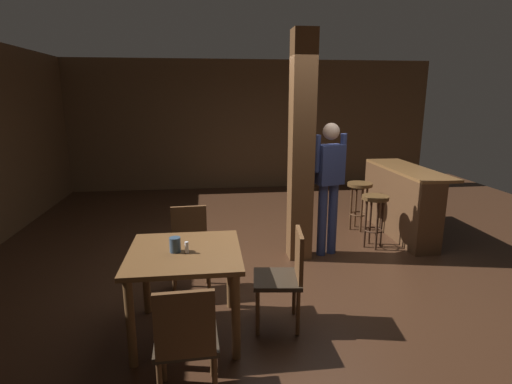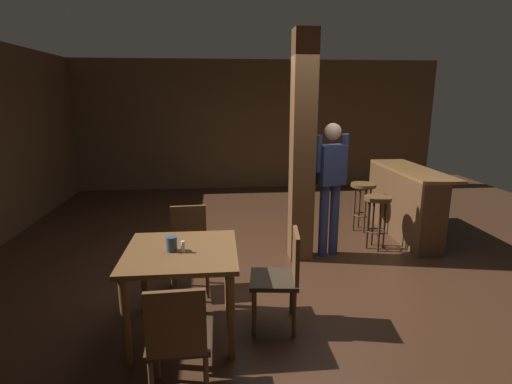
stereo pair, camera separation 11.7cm
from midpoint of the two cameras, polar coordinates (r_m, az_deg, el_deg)
ground_plane at (r=4.96m, az=6.24°, el=-10.85°), size 10.80×10.80×0.00m
wall_back at (r=8.99m, az=0.66°, el=9.52°), size 8.00×0.10×2.80m
pillar at (r=4.94m, az=7.35°, el=5.98°), size 0.28×0.28×2.80m
dining_table at (r=3.51m, az=-9.62°, el=-10.17°), size 0.94×0.94×0.78m
chair_north at (r=4.33m, az=-8.74°, el=-7.39°), size 0.45×0.45×0.89m
chair_south at (r=2.82m, az=-9.84°, el=-19.77°), size 0.44×0.44×0.89m
chair_east at (r=3.63m, az=4.74°, el=-11.56°), size 0.47×0.47×0.89m
napkin_cup at (r=3.43m, az=-11.01°, el=-7.29°), size 0.09×0.09×0.13m
salt_shaker at (r=3.39m, az=-9.41°, el=-7.73°), size 0.03×0.03×0.10m
standing_person at (r=5.15m, az=11.26°, el=1.65°), size 0.47×0.29×1.72m
bar_counter at (r=6.33m, az=20.80°, el=-1.29°), size 0.56×1.81×1.01m
bar_stool_near at (r=5.64m, az=17.49°, el=-2.40°), size 0.36×0.36×0.73m
bar_stool_mid at (r=6.32m, az=15.53°, el=-0.39°), size 0.38×0.38×0.75m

